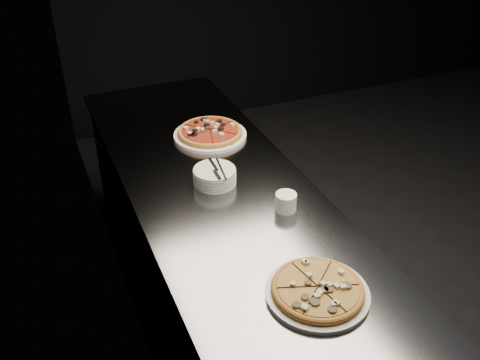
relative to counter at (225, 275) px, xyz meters
name	(u,v)px	position (x,y,z in m)	size (l,w,h in m)	color
wall_left	(120,98)	(-0.37, 0.00, 0.94)	(0.02, 5.00, 2.80)	black
counter	(225,275)	(0.00, 0.00, 0.00)	(0.74, 2.44, 0.92)	slate
pizza_mushroom	(317,290)	(0.05, -0.67, 0.48)	(0.38, 0.38, 0.04)	white
pizza_tomato	(210,133)	(0.12, 0.47, 0.48)	(0.39, 0.39, 0.04)	white
plate_stack	(215,176)	(-0.01, 0.08, 0.49)	(0.18, 0.18, 0.07)	white
cutlery	(217,170)	(0.00, 0.06, 0.53)	(0.08, 0.19, 0.01)	silver
ramekin	(286,201)	(0.18, -0.22, 0.50)	(0.08, 0.08, 0.07)	white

